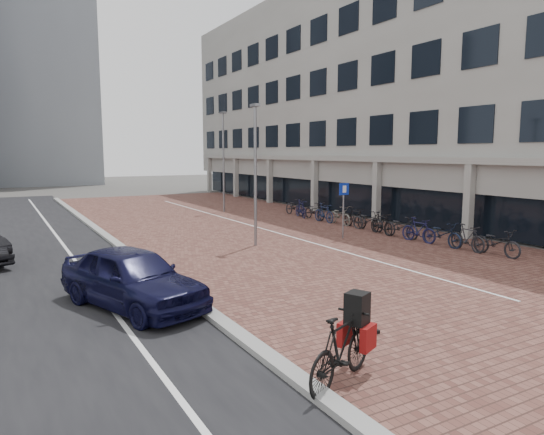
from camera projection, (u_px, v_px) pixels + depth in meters
The scene contains 14 objects.
ground at pixel (375, 286), 14.05m from camera, with size 140.00×140.00×0.00m, color #474442.
plaza_brick at pixel (249, 226), 25.39m from camera, with size 14.50×42.00×0.04m, color brown.
street_asphalt at pixel (8, 246), 20.04m from camera, with size 8.00×50.00×0.03m, color black.
curb at pixel (107, 237), 21.93m from camera, with size 0.35×42.00×0.14m, color gray.
lane_line at pixel (61, 242), 21.01m from camera, with size 0.12×44.00×0.00m, color white.
parking_line at pixel (252, 226), 25.48m from camera, with size 0.10×30.00×0.00m, color white.
office_building at pixel (367, 83), 33.07m from camera, with size 8.40×40.00×15.00m.
car_navy at pixel (132, 278), 12.03m from camera, with size 1.79×4.46×1.52m, color black.
hero_bike at pixel (341, 347), 8.05m from camera, with size 2.08×1.37×1.43m.
shoes at pixel (373, 332), 10.33m from camera, with size 0.36×0.30×0.09m, color black, non-canonical shape.
parking_sign at pixel (344, 202), 21.57m from camera, with size 0.52×0.09×2.48m.
lamp_near at pixel (255, 177), 19.74m from camera, with size 0.12×0.12×5.66m, color slate.
lamp_far at pixel (223, 163), 31.23m from camera, with size 0.12×0.12×6.28m, color slate.
bike_row at pixel (368, 220), 23.94m from camera, with size 1.26×15.78×1.05m.
Camera 1 is at (-9.27, -10.47, 3.80)m, focal length 32.46 mm.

